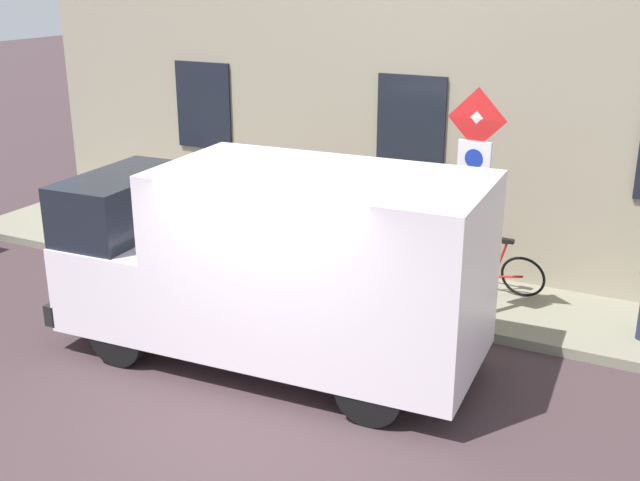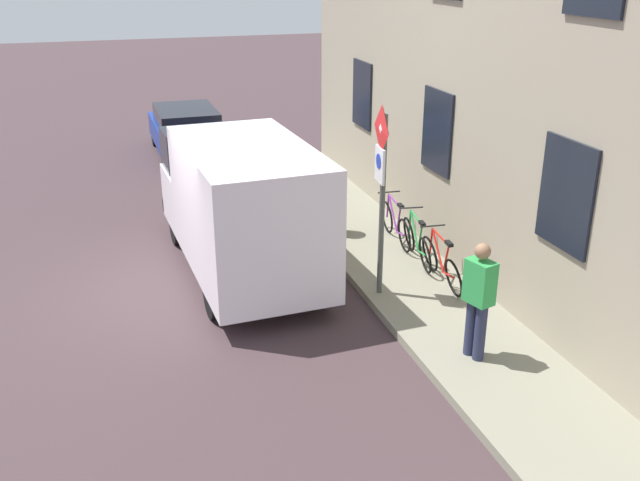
{
  "view_description": "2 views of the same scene",
  "coord_description": "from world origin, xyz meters",
  "px_view_note": "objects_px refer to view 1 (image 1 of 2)",
  "views": [
    {
      "loc": [
        -6.31,
        -4.14,
        4.69
      ],
      "look_at": [
        2.33,
        0.23,
        1.32
      ],
      "focal_mm": 43.92,
      "sensor_mm": 36.0,
      "label": 1
    },
    {
      "loc": [
        -0.89,
        -11.43,
        5.42
      ],
      "look_at": [
        2.35,
        -1.2,
        1.07
      ],
      "focal_mm": 39.8,
      "sensor_mm": 36.0,
      "label": 2
    }
  ],
  "objects_px": {
    "delivery_van": "(276,262)",
    "bicycle_red": "(488,267)",
    "sign_post_stacked": "(474,175)",
    "bicycle_green": "(424,257)",
    "litter_bin": "(287,254)",
    "bicycle_purple": "(365,247)"
  },
  "relations": [
    {
      "from": "delivery_van",
      "to": "bicycle_purple",
      "type": "xyz_separation_m",
      "value": [
        3.09,
        0.17,
        -0.82
      ]
    },
    {
      "from": "sign_post_stacked",
      "to": "bicycle_green",
      "type": "bearing_deg",
      "value": 40.69
    },
    {
      "from": "bicycle_purple",
      "to": "litter_bin",
      "type": "relative_size",
      "value": 1.9
    },
    {
      "from": "delivery_van",
      "to": "bicycle_red",
      "type": "distance_m",
      "value": 3.68
    },
    {
      "from": "delivery_van",
      "to": "bicycle_red",
      "type": "bearing_deg",
      "value": -123.39
    },
    {
      "from": "delivery_van",
      "to": "bicycle_purple",
      "type": "relative_size",
      "value": 3.17
    },
    {
      "from": "sign_post_stacked",
      "to": "bicycle_purple",
      "type": "bearing_deg",
      "value": 59.55
    },
    {
      "from": "bicycle_green",
      "to": "litter_bin",
      "type": "relative_size",
      "value": 1.9
    },
    {
      "from": "delivery_van",
      "to": "bicycle_green",
      "type": "relative_size",
      "value": 3.17
    },
    {
      "from": "sign_post_stacked",
      "to": "bicycle_purple",
      "type": "height_order",
      "value": "sign_post_stacked"
    },
    {
      "from": "bicycle_red",
      "to": "delivery_van",
      "type": "bearing_deg",
      "value": 63.63
    },
    {
      "from": "bicycle_green",
      "to": "bicycle_red",
      "type": "bearing_deg",
      "value": -171.5
    },
    {
      "from": "bicycle_red",
      "to": "litter_bin",
      "type": "height_order",
      "value": "litter_bin"
    },
    {
      "from": "sign_post_stacked",
      "to": "litter_bin",
      "type": "bearing_deg",
      "value": 87.23
    },
    {
      "from": "bicycle_green",
      "to": "litter_bin",
      "type": "distance_m",
      "value": 2.1
    },
    {
      "from": "delivery_van",
      "to": "bicycle_green",
      "type": "xyz_separation_m",
      "value": [
        3.09,
        -0.83,
        -0.82
      ]
    },
    {
      "from": "delivery_van",
      "to": "litter_bin",
      "type": "height_order",
      "value": "delivery_van"
    },
    {
      "from": "sign_post_stacked",
      "to": "litter_bin",
      "type": "relative_size",
      "value": 3.39
    },
    {
      "from": "bicycle_red",
      "to": "litter_bin",
      "type": "distance_m",
      "value": 3.0
    },
    {
      "from": "delivery_van",
      "to": "bicycle_green",
      "type": "height_order",
      "value": "delivery_van"
    },
    {
      "from": "delivery_van",
      "to": "litter_bin",
      "type": "xyz_separation_m",
      "value": [
        2.05,
        0.99,
        -0.74
      ]
    },
    {
      "from": "delivery_van",
      "to": "bicycle_purple",
      "type": "height_order",
      "value": "delivery_van"
    }
  ]
}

